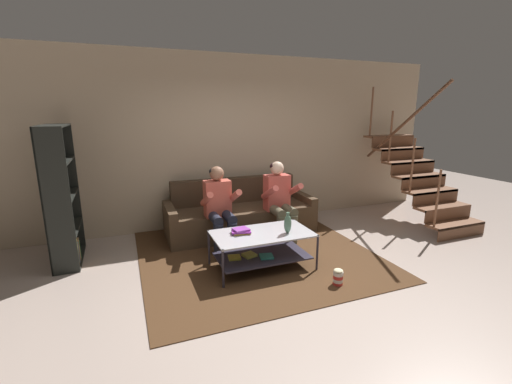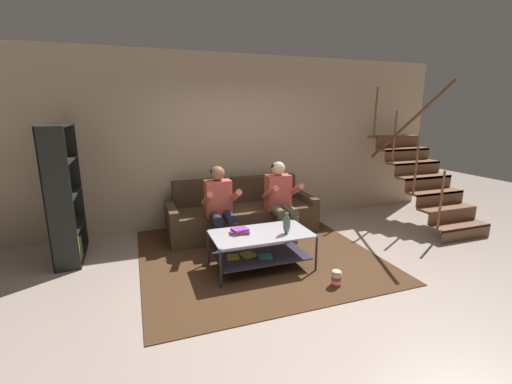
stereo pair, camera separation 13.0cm
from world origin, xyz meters
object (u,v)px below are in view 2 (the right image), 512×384
(couch, at_px, (241,215))
(popcorn_tub, at_px, (336,278))
(vase, at_px, (287,224))
(bookshelf, at_px, (62,207))
(coffee_table, at_px, (260,245))
(person_seated_left, at_px, (220,204))
(person_seated_right, at_px, (281,198))
(book_stack, at_px, (240,231))

(couch, xyz_separation_m, popcorn_tub, (0.48, -2.12, -0.19))
(vase, xyz_separation_m, bookshelf, (-2.68, 1.25, 0.13))
(coffee_table, relative_size, vase, 4.59)
(couch, distance_m, vase, 1.53)
(couch, distance_m, person_seated_left, 0.79)
(person_seated_left, bearing_deg, coffee_table, -70.54)
(vase, bearing_deg, person_seated_left, 121.78)
(person_seated_right, distance_m, vase, 1.05)
(vase, height_order, popcorn_tub, vase)
(couch, bearing_deg, person_seated_left, -133.29)
(coffee_table, relative_size, bookshelf, 0.70)
(coffee_table, height_order, bookshelf, bookshelf)
(person_seated_left, bearing_deg, popcorn_tub, -59.18)
(person_seated_right, bearing_deg, bookshelf, 175.02)
(coffee_table, distance_m, popcorn_tub, 1.02)
(bookshelf, xyz_separation_m, popcorn_tub, (3.03, -1.87, -0.64))
(book_stack, bearing_deg, person_seated_left, 94.46)
(book_stack, bearing_deg, couch, 71.94)
(couch, distance_m, coffee_table, 1.38)
(couch, bearing_deg, person_seated_right, -46.61)
(person_seated_left, relative_size, bookshelf, 0.66)
(book_stack, xyz_separation_m, bookshelf, (-2.13, 1.04, 0.23))
(person_seated_left, bearing_deg, bookshelf, 172.68)
(person_seated_left, distance_m, book_stack, 0.80)
(book_stack, distance_m, popcorn_tub, 1.29)
(couch, relative_size, popcorn_tub, 11.87)
(person_seated_right, distance_m, popcorn_tub, 1.70)
(person_seated_right, bearing_deg, book_stack, -139.12)
(coffee_table, height_order, vase, vase)
(vase, height_order, bookshelf, bookshelf)
(book_stack, height_order, bookshelf, bookshelf)
(couch, height_order, popcorn_tub, couch)
(vase, bearing_deg, popcorn_tub, -60.73)
(couch, bearing_deg, book_stack, -108.06)
(book_stack, bearing_deg, person_seated_right, 40.88)
(person_seated_right, relative_size, coffee_table, 0.97)
(vase, bearing_deg, bookshelf, 155.01)
(bookshelf, relative_size, popcorn_tub, 8.92)
(couch, height_order, vase, couch)
(vase, bearing_deg, couch, 94.88)
(bookshelf, bearing_deg, person_seated_right, -4.98)
(person_seated_left, distance_m, popcorn_tub, 1.95)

